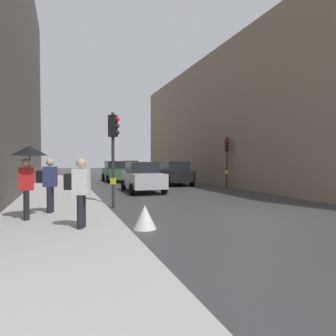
# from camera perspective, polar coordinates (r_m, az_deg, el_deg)

# --- Properties ---
(ground_plane) EXTENTS (120.00, 120.00, 0.00)m
(ground_plane) POSITION_cam_1_polar(r_m,az_deg,el_deg) (10.59, 16.32, -8.75)
(ground_plane) COLOR #38383A
(sidewalk_kerb) EXTENTS (3.48, 40.00, 0.16)m
(sidewalk_kerb) POSITION_cam_1_polar(r_m,az_deg,el_deg) (14.53, -20.38, -5.65)
(sidewalk_kerb) COLOR #A8A5A0
(sidewalk_kerb) RESTS_ON ground
(building_facade_right) EXTENTS (12.00, 31.52, 10.06)m
(building_facade_right) POSITION_cam_1_polar(r_m,az_deg,el_deg) (26.76, 19.30, 8.28)
(building_facade_right) COLOR gray
(building_facade_right) RESTS_ON ground
(traffic_light_mid_street) EXTENTS (0.35, 0.45, 3.39)m
(traffic_light_mid_street) POSITION_cam_1_polar(r_m,az_deg,el_deg) (20.21, 11.27, 2.87)
(traffic_light_mid_street) COLOR #2D2D2D
(traffic_light_mid_street) RESTS_ON ground
(traffic_light_near_right) EXTENTS (0.44, 0.39, 3.72)m
(traffic_light_near_right) POSITION_cam_1_polar(r_m,az_deg,el_deg) (11.70, -10.48, 4.89)
(traffic_light_near_right) COLOR #2D2D2D
(traffic_light_near_right) RESTS_ON ground
(car_yellow_taxi) EXTENTS (2.27, 4.32, 1.76)m
(car_yellow_taxi) POSITION_cam_1_polar(r_m,az_deg,el_deg) (36.91, -7.25, 0.06)
(car_yellow_taxi) COLOR yellow
(car_yellow_taxi) RESTS_ON ground
(car_silver_hatchback) EXTENTS (2.11, 4.25, 1.76)m
(car_silver_hatchback) POSITION_cam_1_polar(r_m,az_deg,el_deg) (17.38, -4.97, -1.73)
(car_silver_hatchback) COLOR #BCBCC1
(car_silver_hatchback) RESTS_ON ground
(car_dark_suv) EXTENTS (2.28, 4.33, 1.76)m
(car_dark_suv) POSITION_cam_1_polar(r_m,az_deg,el_deg) (22.08, 1.32, -1.00)
(car_dark_suv) COLOR black
(car_dark_suv) RESTS_ON ground
(car_green_estate) EXTENTS (2.05, 4.22, 1.76)m
(car_green_estate) POSITION_cam_1_polar(r_m,az_deg,el_deg) (25.79, -10.02, -0.64)
(car_green_estate) COLOR #2D6038
(car_green_estate) RESTS_ON ground
(pedestrian_with_umbrella) EXTENTS (1.00, 1.00, 2.14)m
(pedestrian_with_umbrella) POSITION_cam_1_polar(r_m,az_deg,el_deg) (9.44, -25.35, 1.12)
(pedestrian_with_umbrella) COLOR black
(pedestrian_with_umbrella) RESTS_ON sidewalk_kerb
(pedestrian_with_black_backpack) EXTENTS (0.66, 0.48, 1.77)m
(pedestrian_with_black_backpack) POSITION_cam_1_polar(r_m,az_deg,el_deg) (7.82, -16.72, -3.84)
(pedestrian_with_black_backpack) COLOR black
(pedestrian_with_black_backpack) RESTS_ON sidewalk_kerb
(pedestrian_with_grey_backpack) EXTENTS (0.65, 0.44, 1.77)m
(pedestrian_with_grey_backpack) POSITION_cam_1_polar(r_m,az_deg,el_deg) (10.42, -22.04, -2.53)
(pedestrian_with_grey_backpack) COLOR black
(pedestrian_with_grey_backpack) RESTS_ON sidewalk_kerb
(warning_sign_triangle) EXTENTS (0.64, 0.64, 0.65)m
(warning_sign_triangle) POSITION_cam_1_polar(r_m,az_deg,el_deg) (8.21, -4.49, -9.42)
(warning_sign_triangle) COLOR silver
(warning_sign_triangle) RESTS_ON ground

